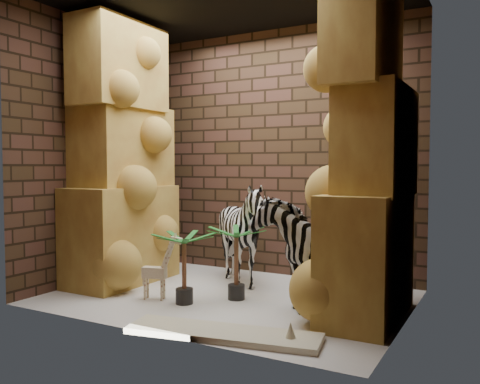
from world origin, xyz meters
The scene contains 13 objects.
floor centered at (0.00, 0.00, 0.00)m, with size 3.50×3.50×0.00m, color silver.
wall_back centered at (0.00, 1.25, 1.50)m, with size 3.50×3.50×0.00m, color #352515.
wall_front centered at (0.00, -1.25, 1.50)m, with size 3.50×3.50×0.00m, color #352515.
wall_left centered at (-1.75, 0.00, 1.50)m, with size 3.00×3.00×0.00m, color #352515.
wall_right centered at (1.75, 0.00, 1.50)m, with size 3.00×3.00×0.00m, color #352515.
rock_pillar_left centered at (-1.40, 0.00, 1.50)m, with size 0.68×1.30×3.00m, color gold, non-canonical shape.
rock_pillar_right centered at (1.42, 0.00, 1.50)m, with size 0.58×1.25×3.00m, color gold, non-canonical shape.
zebra_right centered at (0.78, 0.23, 0.64)m, with size 0.58×1.07×1.27m, color white.
zebra_left centered at (-0.10, 0.50, 0.52)m, with size 0.93×1.15×1.04m, color white.
giraffe_toy centered at (-0.60, -0.42, 0.35)m, with size 0.36×0.12×0.69m, color beige, non-canonical shape.
palm_front centered at (0.12, -0.03, 0.37)m, with size 0.36×0.36×0.74m, color #125214, non-canonical shape.
palm_back centered at (-0.25, -0.41, 0.35)m, with size 0.36×0.36×0.70m, color #125214, non-canonical shape.
surfboard centered at (0.55, -1.03, 0.03)m, with size 1.55×0.38×0.05m, color beige.
Camera 1 is at (2.50, -4.31, 1.34)m, focal length 37.05 mm.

